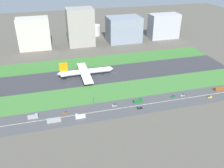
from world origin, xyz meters
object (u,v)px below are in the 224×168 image
Objects in this scene: bus_1 at (220,89)px; car_5 at (65,113)px; car_2 at (183,95)px; truck_1 at (138,101)px; airliner at (85,72)px; car_3 at (139,108)px; truck_0 at (33,117)px; terminal_building at (34,34)px; bus_0 at (54,120)px; car_4 at (173,96)px; office_tower at (124,29)px; hangar_building at (80,27)px; truck_2 at (80,116)px; car_0 at (114,105)px; fuel_tank_west at (95,30)px; car_1 at (209,97)px; cargo_warehouse at (164,26)px; traffic_light at (94,100)px.

bus_1 reaches higher than car_5.
truck_1 is at bearing -180.00° from car_2.
car_2 is (85.49, -68.00, -5.31)m from airliner.
truck_0 reaches higher than car_3.
truck_1 is 46.57m from car_2.
truck_0 is 183.93m from bus_1.
terminal_building reaches higher than car_2.
terminal_building is (-15.36, 192.00, 20.93)m from bus_0.
airliner is 101.78m from car_4.
office_tower reaches higher than car_5.
truck_2 is at bearing -99.22° from hangar_building.
truck_1 is at bearing -180.00° from car_4.
car_0 is 229.01m from fuel_tank_west.
hangar_building reaches higher than car_1.
car_1 and car_2 have the same top height.
cargo_warehouse is (208.10, 182.00, 18.18)m from truck_0.
car_2 is at bearing -110.10° from cargo_warehouse.
traffic_light is 0.16× the size of terminal_building.
car_5 is at bearing -8.71° from car_3.
cargo_warehouse is (24.16, 182.00, 18.03)m from bus_1.
cargo_warehouse reaches higher than car_1.
fuel_tank_west reaches higher than truck_0.
cargo_warehouse is at bearing -121.10° from car_3.
office_tower is (-2.98, 182.00, 18.56)m from car_2.
truck_1 is 0.17× the size of cargo_warehouse.
car_1 is at bearing -16.73° from car_4.
airliner is 80.08m from truck_2.
truck_2 reaches higher than car_2.
fuel_tank_west is at bearing 130.03° from office_tower.
truck_0 is 94.91m from truck_1.
bus_1 is 216.50m from hangar_building.
airliner is 1.17× the size of hangar_building.
cargo_warehouse reaches higher than airliner.
fuel_tank_west reaches higher than car_4.
car_2 is at bearing -168.51° from car_3.
airliner is at bearing -102.69° from truck_2.
car_5 and car_2 have the same top height.
traffic_light is (15.78, 17.99, 2.62)m from truck_2.
office_tower reaches higher than truck_1.
bus_0 is 2.64× the size of car_2.
cargo_warehouse is (191.31, 192.00, 18.03)m from bus_0.
car_3 is 1.00× the size of car_1.
truck_2 is 0.15× the size of hangar_building.
car_4 is at bearing -165.71° from car_3.
terminal_building is at bearing 180.00° from office_tower.
truck_0 is at bearing 180.00° from truck_1.
car_5 is at bearing -134.86° from cargo_warehouse.
car_5 is 0.61× the size of traffic_light.
bus_1 is 89.02m from truck_1.
bus_1 is (167.14, 10.00, 0.00)m from bus_0.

